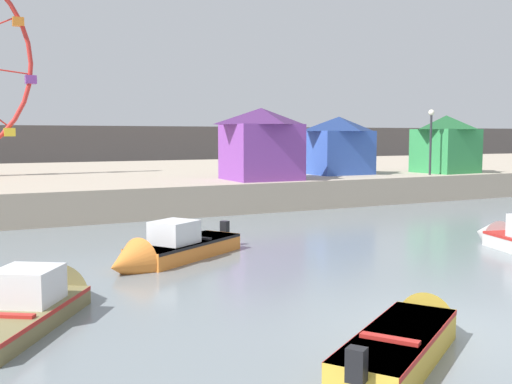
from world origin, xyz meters
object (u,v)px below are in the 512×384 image
motorboat_orange_hull (167,250)px  carnival_booth_blue_tent (339,144)px  motorboat_mustard_yellow (409,336)px  carnival_booth_purple_stall (261,143)px  carnival_booth_green_kiosk (446,143)px  motorboat_olive_wood (39,301)px  promenade_lamp_near (431,132)px

motorboat_orange_hull → carnival_booth_blue_tent: bearing=-171.2°
motorboat_mustard_yellow → carnival_booth_purple_stall: size_ratio=1.13×
carnival_booth_blue_tent → motorboat_mustard_yellow: bearing=-121.1°
carnival_booth_purple_stall → carnival_booth_green_kiosk: (11.98, 0.06, -0.09)m
motorboat_mustard_yellow → motorboat_olive_wood: (-5.02, 4.86, 0.01)m
carnival_booth_purple_stall → carnival_booth_blue_tent: 5.99m
carnival_booth_green_kiosk → carnival_booth_blue_tent: carnival_booth_green_kiosk is taller
carnival_booth_blue_tent → carnival_booth_green_kiosk: bearing=-13.9°
motorboat_olive_wood → carnival_booth_purple_stall: size_ratio=1.24×
motorboat_orange_hull → carnival_booth_purple_stall: bearing=-160.7°
motorboat_olive_wood → promenade_lamp_near: (21.82, 12.58, 3.39)m
carnival_booth_blue_tent → motorboat_olive_wood: bearing=-137.9°
carnival_booth_purple_stall → promenade_lamp_near: (9.75, -1.10, 0.54)m
carnival_booth_green_kiosk → promenade_lamp_near: size_ratio=0.96×
motorboat_olive_wood → carnival_booth_purple_stall: 18.46m
carnival_booth_blue_tent → carnival_booth_purple_stall: bearing=-162.0°
carnival_booth_blue_tent → motorboat_orange_hull: bearing=-138.5°
promenade_lamp_near → carnival_booth_green_kiosk: bearing=27.4°
motorboat_orange_hull → carnival_booth_purple_stall: carnival_booth_purple_stall is taller
motorboat_mustard_yellow → motorboat_orange_hull: (-1.20, 8.41, 0.06)m
promenade_lamp_near → motorboat_olive_wood: bearing=-150.0°
motorboat_mustard_yellow → carnival_booth_purple_stall: (7.05, 18.54, 2.86)m
motorboat_orange_hull → carnival_booth_green_kiosk: carnival_booth_green_kiosk is taller
carnival_booth_green_kiosk → carnival_booth_blue_tent: (-6.24, 1.68, -0.06)m
motorboat_olive_wood → carnival_booth_blue_tent: (17.80, 15.41, 2.70)m
carnival_booth_green_kiosk → motorboat_orange_hull: bearing=-156.8°
motorboat_mustard_yellow → motorboat_olive_wood: motorboat_olive_wood is taller
motorboat_mustard_yellow → carnival_booth_green_kiosk: bearing=11.3°
motorboat_mustard_yellow → carnival_booth_green_kiosk: (19.03, 18.59, 2.77)m
motorboat_orange_hull → motorboat_olive_wood: bearing=11.5°
motorboat_mustard_yellow → motorboat_olive_wood: bearing=102.9°
motorboat_mustard_yellow → motorboat_orange_hull: bearing=65.1°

